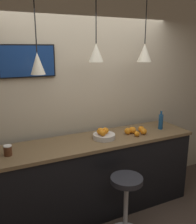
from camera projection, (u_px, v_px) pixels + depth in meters
back_wall at (84, 98)px, 3.39m from camera, size 8.00×0.06×2.90m
service_counter at (98, 175)px, 3.25m from camera, size 2.55×0.64×1.00m
bar_stool at (126, 199)px, 2.77m from camera, size 0.43×0.43×0.75m
fruit_bowl at (104, 135)px, 3.12m from camera, size 0.28×0.28×0.15m
orange_pile at (135, 131)px, 3.31m from camera, size 0.30×0.22×0.09m
juice_bottle at (161, 121)px, 3.49m from camera, size 0.06×0.06×0.26m
spread_jar at (8, 150)px, 2.64m from camera, size 0.09×0.09×0.11m
pendant_lamp_left at (38, 63)px, 2.64m from camera, size 0.16×0.16×0.97m
pendant_lamp_middle at (96, 52)px, 2.91m from camera, size 0.18×0.18×0.85m
pendant_lamp_right at (145, 53)px, 3.20m from camera, size 0.19×0.19×0.87m
mounted_tv at (27, 61)px, 2.90m from camera, size 0.65×0.04×0.38m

